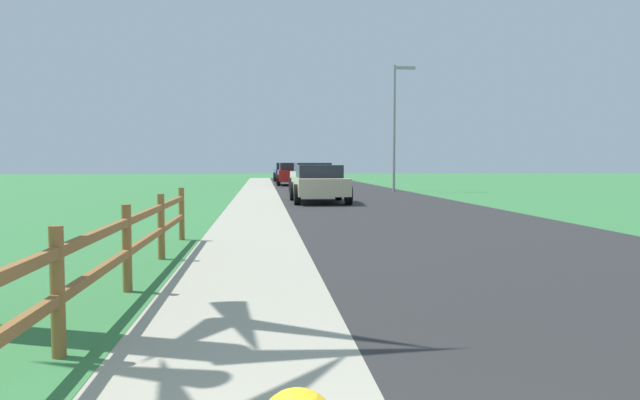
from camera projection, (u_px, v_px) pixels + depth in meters
name	position (u px, v px, depth m)	size (l,w,h in m)	color
ground_plane	(280.00, 198.00, 26.04)	(120.00, 120.00, 0.00)	#36783F
road_asphalt	(353.00, 195.00, 28.36)	(7.00, 66.00, 0.01)	#292929
curb_concrete	(214.00, 196.00, 27.74)	(6.00, 66.00, 0.01)	#A5A18D
grass_verge	(181.00, 196.00, 27.59)	(5.00, 66.00, 0.00)	#36783F
rail_fence	(99.00, 257.00, 5.83)	(0.11, 12.10, 1.04)	brown
parked_suv_beige	(319.00, 183.00, 23.12)	(2.14, 4.34, 1.44)	#C6B793
parked_car_white	(312.00, 177.00, 30.59)	(2.28, 4.30, 1.53)	white
parked_car_red	(291.00, 174.00, 41.13)	(2.05, 4.83, 1.52)	maroon
parked_car_blue	(286.00, 172.00, 50.32)	(2.09, 4.58, 1.54)	navy
street_lamp	(396.00, 117.00, 31.80)	(1.17, 0.20, 6.70)	gray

